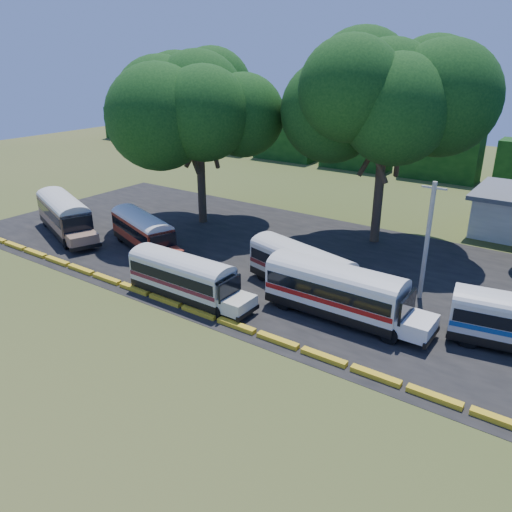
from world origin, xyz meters
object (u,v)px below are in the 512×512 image
Objects in this scene: bus_beige at (64,213)px; bus_red at (143,230)px; bus_cream_west at (184,275)px; bus_white_red at (338,288)px; tree_west at (198,100)px.

bus_beige is 8.98m from bus_red.
bus_white_red is at bearing 20.52° from bus_cream_west.
tree_west is (-19.75, 10.08, 9.70)m from bus_white_red.
bus_beige is 1.17× the size of bus_cream_west.
bus_white_red is (27.73, -0.00, -0.06)m from bus_beige.
bus_red is at bearing 176.20° from bus_white_red.
bus_cream_west is 0.59× the size of tree_west.
bus_beige reaches higher than bus_white_red.
tree_west is at bearing 115.17° from bus_red.
bus_beige is 27.73m from bus_white_red.
bus_beige is 1.14× the size of bus_red.
tree_west is at bearing 72.75° from bus_beige.
bus_red is 10.42m from bus_cream_west.
bus_white_red reaches higher than bus_cream_west.
bus_red is 0.90× the size of bus_white_red.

